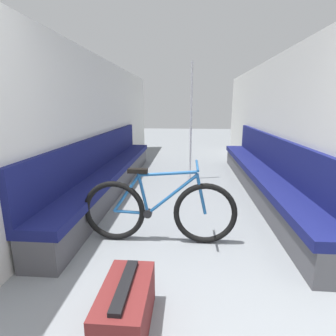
{
  "coord_description": "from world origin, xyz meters",
  "views": [
    {
      "loc": [
        0.04,
        -1.07,
        1.42
      ],
      "look_at": [
        -0.21,
        2.19,
        0.63
      ],
      "focal_mm": 28.0,
      "sensor_mm": 36.0,
      "label": 1
    }
  ],
  "objects": [
    {
      "name": "wall_right",
      "position": [
        1.49,
        3.06,
        1.1
      ],
      "size": [
        0.1,
        9.33,
        2.2
      ],
      "primitive_type": "cube",
      "color": "silver",
      "rests_on": "ground"
    },
    {
      "name": "luggage_bag",
      "position": [
        -0.34,
        0.33,
        0.16
      ],
      "size": [
        0.3,
        0.58,
        0.34
      ],
      "color": "maroon",
      "rests_on": "ground"
    },
    {
      "name": "bench_seat_row_right",
      "position": [
        1.25,
        3.14,
        0.3
      ],
      "size": [
        0.44,
        4.71,
        0.94
      ],
      "color": "#4C4C51",
      "rests_on": "ground"
    },
    {
      "name": "bench_seat_row_left",
      "position": [
        -1.25,
        3.14,
        0.3
      ],
      "size": [
        0.44,
        4.71,
        0.94
      ],
      "color": "#4C4C51",
      "rests_on": "ground"
    },
    {
      "name": "wall_left",
      "position": [
        -1.49,
        3.06,
        1.1
      ],
      "size": [
        0.1,
        9.33,
        2.2
      ],
      "primitive_type": "cube",
      "color": "silver",
      "rests_on": "ground"
    },
    {
      "name": "grab_pole_near",
      "position": [
        0.09,
        3.93,
        1.06
      ],
      "size": [
        0.08,
        0.08,
        2.18
      ],
      "color": "gray",
      "rests_on": "ground"
    },
    {
      "name": "bicycle",
      "position": [
        -0.25,
        1.47,
        0.35
      ],
      "size": [
        1.61,
        0.46,
        0.85
      ],
      "rotation": [
        0.0,
        0.0,
        -0.16
      ],
      "color": "black",
      "rests_on": "ground"
    }
  ]
}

